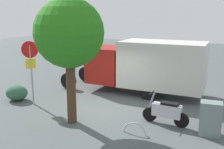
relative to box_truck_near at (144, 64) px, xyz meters
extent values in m
plane|color=#4A5151|center=(0.85, 3.07, -1.56)|extent=(60.00, 60.00, 0.00)
cylinder|color=black|center=(-0.60, -0.94, -1.11)|extent=(0.90, 0.27, 0.90)
cylinder|color=black|center=(-0.56, 0.96, -1.11)|extent=(0.90, 0.27, 0.90)
cylinder|color=black|center=(4.08, -1.03, -1.11)|extent=(0.90, 0.27, 0.90)
cylinder|color=black|center=(4.12, 0.87, -1.11)|extent=(0.90, 0.27, 0.90)
cube|color=silver|center=(-0.98, 0.02, 0.05)|extent=(4.22, 2.29, 2.33)
cube|color=maroon|center=(2.11, -0.04, -0.16)|extent=(1.84, 2.14, 1.90)
cube|color=black|center=(2.11, -0.04, 0.44)|extent=(1.86, 1.98, 0.60)
cylinder|color=black|center=(-1.36, 3.54, -1.28)|extent=(0.57, 0.15, 0.56)
cylinder|color=black|center=(-2.60, 3.65, -1.28)|extent=(0.57, 0.15, 0.56)
cube|color=silver|center=(-2.03, 3.60, -1.00)|extent=(1.12, 0.42, 0.48)
cube|color=black|center=(-2.13, 3.61, -0.73)|extent=(0.66, 0.34, 0.12)
cylinder|color=slate|center=(-1.41, 3.54, -0.73)|extent=(0.29, 0.10, 0.69)
cylinder|color=black|center=(-1.41, 3.54, -0.38)|extent=(0.09, 0.55, 0.04)
cylinder|color=#9E9EA3|center=(4.15, 3.79, -0.18)|extent=(0.08, 0.08, 2.76)
cylinder|color=red|center=(4.15, 3.81, 1.01)|extent=(0.71, 0.32, 0.76)
cube|color=yellow|center=(4.15, 3.81, 0.37)|extent=(0.33, 0.33, 0.44)
cylinder|color=#47301E|center=(1.38, 4.85, -0.28)|extent=(0.36, 0.36, 2.56)
sphere|color=#267718|center=(1.38, 4.85, 1.90)|extent=(2.57, 2.57, 2.57)
cube|color=slate|center=(-3.60, 3.89, -0.96)|extent=(0.75, 0.55, 1.21)
torus|color=#B7B7BC|center=(-1.17, 4.84, -1.56)|extent=(0.85, 0.06, 0.85)
ellipsoid|color=#315C42|center=(5.29, 3.65, -1.18)|extent=(1.11, 0.91, 0.76)
camera|label=1|loc=(-3.92, 13.05, 2.58)|focal=42.35mm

